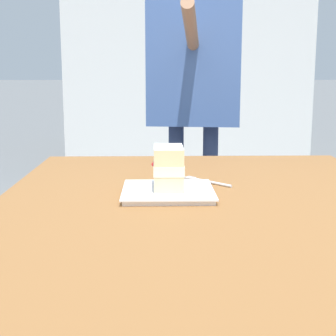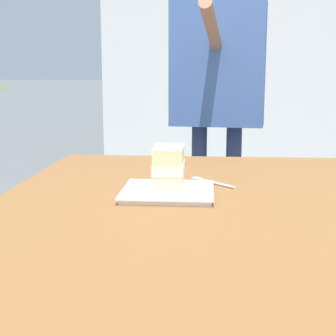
# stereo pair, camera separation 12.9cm
# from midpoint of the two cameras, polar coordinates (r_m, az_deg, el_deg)

# --- Properties ---
(patio_table) EXTENTS (1.42, 1.08, 0.71)m
(patio_table) POSITION_cam_midpoint_polar(r_m,az_deg,el_deg) (1.25, 1.93, -7.67)
(patio_table) COLOR brown
(patio_table) RESTS_ON ground
(dessert_plate) EXTENTS (0.24, 0.24, 0.02)m
(dessert_plate) POSITION_cam_midpoint_polar(r_m,az_deg,el_deg) (1.30, -2.84, -2.76)
(dessert_plate) COLOR white
(dessert_plate) RESTS_ON patio_table
(cake_slice) EXTENTS (0.13, 0.08, 0.11)m
(cake_slice) POSITION_cam_midpoint_polar(r_m,az_deg,el_deg) (1.30, -2.80, 0.03)
(cake_slice) COLOR beige
(cake_slice) RESTS_ON dessert_plate
(dessert_fork) EXTENTS (0.13, 0.13, 0.01)m
(dessert_fork) POSITION_cam_midpoint_polar(r_m,az_deg,el_deg) (1.45, 1.66, -1.52)
(dessert_fork) COLOR silver
(dessert_fork) RESTS_ON patio_table
(diner_person) EXTENTS (0.57, 0.44, 1.54)m
(diner_person) POSITION_cam_midpoint_polar(r_m,az_deg,el_deg) (2.33, 1.36, 11.04)
(diner_person) COLOR navy
(diner_person) RESTS_ON ground
(patio_building) EXTENTS (3.20, 2.47, 2.62)m
(patio_building) POSITION_cam_midpoint_polar(r_m,az_deg,el_deg) (6.57, 0.92, 13.27)
(patio_building) COLOR silver
(patio_building) RESTS_ON ground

